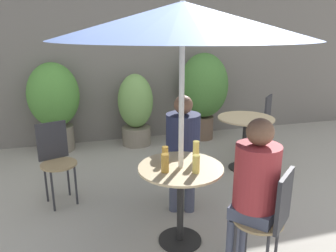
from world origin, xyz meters
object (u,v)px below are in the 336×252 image
(bistro_chair_2, at_px, (262,117))
(potted_plant_1, at_px, (136,108))
(cafe_table_near, at_px, (181,185))
(umbrella, at_px, (182,21))
(bistro_chair_3, at_px, (56,155))
(seated_person_0, at_px, (254,184))
(bistro_chair_0, at_px, (270,214))
(beer_glass_0, at_px, (196,152))
(beer_glass_2, at_px, (165,163))
(beer_glass_3, at_px, (196,164))
(seated_person_1, at_px, (183,143))
(potted_plant_0, at_px, (54,101))
(bistro_chair_1, at_px, (183,154))
(beer_glass_1, at_px, (165,154))
(cafe_table_far, at_px, (245,130))
(potted_plant_2, at_px, (204,89))

(bistro_chair_2, xyz_separation_m, potted_plant_1, (-1.85, 0.81, 0.09))
(cafe_table_near, height_order, bistro_chair_2, bistro_chair_2)
(cafe_table_near, distance_m, umbrella, 1.36)
(cafe_table_near, xyz_separation_m, bistro_chair_3, (-1.08, 1.10, -0.02))
(seated_person_0, bearing_deg, bistro_chair_0, 90.00)
(beer_glass_0, height_order, potted_plant_1, potted_plant_1)
(beer_glass_2, distance_m, beer_glass_3, 0.25)
(beer_glass_0, height_order, beer_glass_2, beer_glass_0)
(seated_person_1, distance_m, potted_plant_0, 2.59)
(bistro_chair_1, bearing_deg, seated_person_1, -90.00)
(cafe_table_near, distance_m, seated_person_0, 0.67)
(beer_glass_1, bearing_deg, seated_person_0, -50.83)
(bistro_chair_0, xyz_separation_m, bistro_chair_1, (-0.24, 1.34, 0.00))
(cafe_table_near, distance_m, cafe_table_far, 1.89)
(cafe_table_near, height_order, beer_glass_3, beer_glass_3)
(bistro_chair_0, bearing_deg, beer_glass_2, -78.91)
(bistro_chair_3, relative_size, seated_person_0, 0.71)
(cafe_table_far, xyz_separation_m, potted_plant_0, (-2.50, 1.48, 0.23))
(bistro_chair_3, bearing_deg, bistro_chair_0, -66.19)
(bistro_chair_2, distance_m, umbrella, 3.07)
(beer_glass_1, xyz_separation_m, potted_plant_1, (0.21, 2.59, -0.18))
(seated_person_1, distance_m, beer_glass_3, 0.77)
(cafe_table_far, xyz_separation_m, potted_plant_1, (-1.24, 1.40, 0.07))
(cafe_table_near, height_order, bistro_chair_3, bistro_chair_3)
(seated_person_0, height_order, potted_plant_1, seated_person_0)
(seated_person_0, bearing_deg, bistro_chair_1, -123.27)
(bistro_chair_0, relative_size, bistro_chair_2, 1.00)
(bistro_chair_2, bearing_deg, potted_plant_1, -68.45)
(seated_person_1, distance_m, potted_plant_2, 2.37)
(cafe_table_near, bearing_deg, potted_plant_2, 64.56)
(bistro_chair_2, bearing_deg, bistro_chair_1, -10.06)
(potted_plant_1, bearing_deg, beer_glass_2, -95.44)
(cafe_table_far, height_order, potted_plant_2, potted_plant_2)
(beer_glass_2, bearing_deg, bistro_chair_3, 128.45)
(bistro_chair_0, relative_size, potted_plant_2, 0.60)
(potted_plant_0, bearing_deg, beer_glass_2, -70.83)
(seated_person_1, xyz_separation_m, umbrella, (-0.22, -0.61, 1.20))
(bistro_chair_1, height_order, beer_glass_1, bistro_chair_1)
(beer_glass_0, bearing_deg, potted_plant_2, 66.91)
(cafe_table_far, relative_size, potted_plant_1, 0.63)
(cafe_table_far, relative_size, seated_person_0, 0.59)
(cafe_table_near, xyz_separation_m, cafe_table_far, (1.35, 1.32, 0.00))
(cafe_table_near, relative_size, bistro_chair_3, 0.82)
(seated_person_1, xyz_separation_m, potted_plant_1, (-0.11, 2.12, -0.10))
(beer_glass_1, bearing_deg, bistro_chair_0, -50.69)
(bistro_chair_0, relative_size, seated_person_1, 0.73)
(seated_person_1, bearing_deg, cafe_table_near, -90.00)
(cafe_table_far, xyz_separation_m, bistro_chair_3, (-2.43, -0.22, -0.02))
(beer_glass_2, bearing_deg, potted_plant_0, 109.17)
(seated_person_0, distance_m, beer_glass_3, 0.48)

